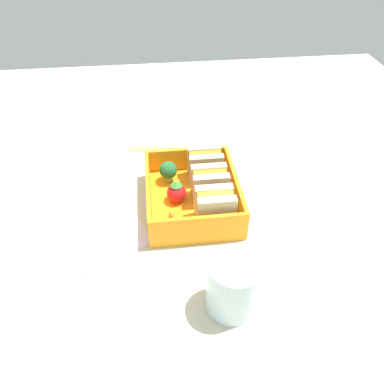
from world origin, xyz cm
name	(u,v)px	position (x,y,z in cm)	size (l,w,h in cm)	color
ground_plane	(192,209)	(0.00, 0.00, -1.00)	(120.00, 120.00, 2.00)	beige
bento_tray	(192,202)	(0.00, 0.00, 0.60)	(17.39, 14.32, 1.20)	orange
bento_rim	(192,189)	(0.00, 0.00, 3.24)	(17.39, 14.32, 4.07)	orange
sandwich_left	(205,165)	(-5.20, 2.82, 3.95)	(4.07, 5.64, 5.49)	#D4B886
sandwich_center_left	(210,185)	(0.00, 2.82, 3.95)	(4.07, 5.64, 5.49)	beige
sandwich_center	(215,207)	(5.20, 2.82, 3.95)	(4.07, 5.64, 5.49)	beige
broccoli_floret	(168,171)	(-5.11, -3.42, 3.41)	(2.98, 2.98, 3.80)	#83C16A
strawberry_far_left	(177,194)	(0.37, -2.49, 2.87)	(3.10, 3.10, 3.70)	red
carrot_stick_far_left	(178,221)	(5.27, -2.76, 1.76)	(1.12, 1.12, 3.80)	orange
chopstick_pair	(178,148)	(-16.20, -0.85, 0.35)	(3.78, 19.41, 0.70)	tan
drinking_glass	(233,286)	(19.02, 2.67, 3.94)	(6.39, 6.39, 7.87)	silver
folded_napkin	(102,224)	(2.94, -14.33, 0.20)	(15.04, 10.77, 0.40)	silver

